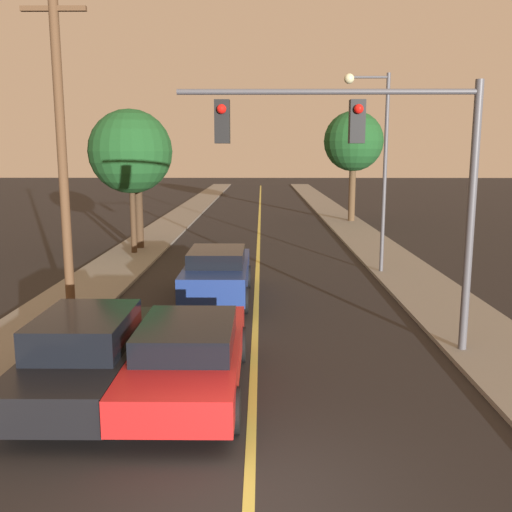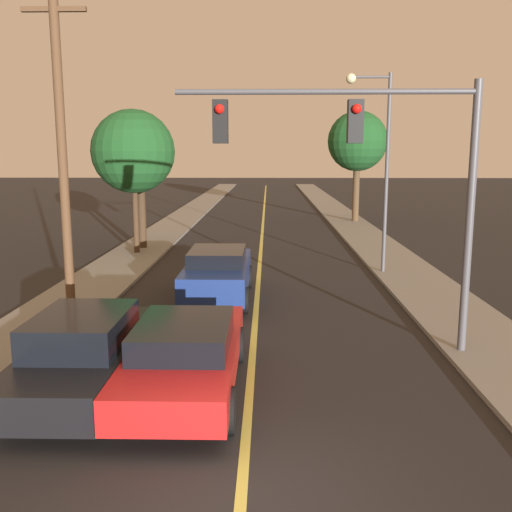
{
  "view_description": "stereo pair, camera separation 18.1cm",
  "coord_description": "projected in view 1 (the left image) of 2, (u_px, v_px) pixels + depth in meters",
  "views": [
    {
      "loc": [
        0.16,
        -6.61,
        4.46
      ],
      "look_at": [
        0.0,
        9.26,
        1.6
      ],
      "focal_mm": 40.0,
      "sensor_mm": 36.0,
      "label": 1
    },
    {
      "loc": [
        0.34,
        -6.61,
        4.46
      ],
      "look_at": [
        0.0,
        9.26,
        1.6
      ],
      "focal_mm": 40.0,
      "sensor_mm": 36.0,
      "label": 2
    }
  ],
  "objects": [
    {
      "name": "ground_plane",
      "position": [
        249.0,
        507.0,
        7.3
      ],
      "size": [
        200.0,
        200.0,
        0.0
      ],
      "primitive_type": "plane",
      "color": "black"
    },
    {
      "name": "road_surface",
      "position": [
        260.0,
        214.0,
        42.73
      ],
      "size": [
        8.58,
        80.0,
        0.01
      ],
      "color": "black",
      "rests_on": "ground"
    },
    {
      "name": "sidewalk_left",
      "position": [
        186.0,
        213.0,
        42.77
      ],
      "size": [
        2.5,
        80.0,
        0.12
      ],
      "color": "gray",
      "rests_on": "ground"
    },
    {
      "name": "sidewalk_right",
      "position": [
        334.0,
        213.0,
        42.66
      ],
      "size": [
        2.5,
        80.0,
        0.12
      ],
      "color": "gray",
      "rests_on": "ground"
    },
    {
      "name": "car_near_lane_front",
      "position": [
        189.0,
        353.0,
        10.68
      ],
      "size": [
        2.04,
        5.2,
        1.42
      ],
      "color": "red",
      "rests_on": "ground"
    },
    {
      "name": "car_near_lane_second",
      "position": [
        217.0,
        272.0,
        17.54
      ],
      "size": [
        1.98,
        5.03,
        1.6
      ],
      "color": "navy",
      "rests_on": "ground"
    },
    {
      "name": "car_outer_lane_front",
      "position": [
        88.0,
        352.0,
        10.69
      ],
      "size": [
        1.96,
        5.03,
        1.56
      ],
      "color": "black",
      "rests_on": "ground"
    },
    {
      "name": "traffic_signal_mast",
      "position": [
        373.0,
        157.0,
        12.12
      ],
      "size": [
        6.4,
        0.42,
        5.86
      ],
      "color": "#47474C",
      "rests_on": "ground"
    },
    {
      "name": "streetlamp_right",
      "position": [
        376.0,
        147.0,
        20.57
      ],
      "size": [
        1.64,
        0.36,
        7.15
      ],
      "color": "#47474C",
      "rests_on": "ground"
    },
    {
      "name": "utility_pole_left",
      "position": [
        62.0,
        153.0,
        14.38
      ],
      "size": [
        1.6,
        0.24,
        8.39
      ],
      "color": "#513823",
      "rests_on": "ground"
    },
    {
      "name": "tree_left_near",
      "position": [
        131.0,
        152.0,
        24.57
      ],
      "size": [
        3.6,
        3.6,
        6.23
      ],
      "color": "#3D2B1C",
      "rests_on": "ground"
    },
    {
      "name": "tree_left_far",
      "position": [
        137.0,
        150.0,
        25.87
      ],
      "size": [
        3.16,
        3.16,
        6.13
      ],
      "color": "#3D2B1C",
      "rests_on": "ground"
    },
    {
      "name": "tree_right_near",
      "position": [
        354.0,
        142.0,
        36.44
      ],
      "size": [
        3.81,
        3.81,
        7.02
      ],
      "color": "#4C3823",
      "rests_on": "ground"
    }
  ]
}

